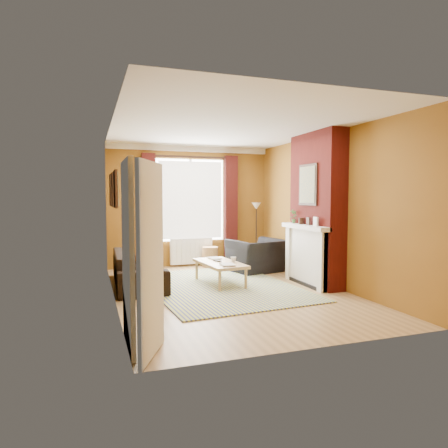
{
  "coord_description": "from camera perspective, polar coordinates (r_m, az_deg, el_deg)",
  "views": [
    {
      "loc": [
        -2.26,
        -6.42,
        1.64
      ],
      "look_at": [
        0.0,
        0.25,
        1.15
      ],
      "focal_mm": 32.0,
      "sensor_mm": 36.0,
      "label": 1
    }
  ],
  "objects": [
    {
      "name": "coffee_table",
      "position": [
        7.46,
        -0.59,
        -5.79
      ],
      "size": [
        0.75,
        1.31,
        0.42
      ],
      "rotation": [
        0.0,
        0.0,
        0.1
      ],
      "color": "tan",
      "rests_on": "ground"
    },
    {
      "name": "striped_rug",
      "position": [
        7.34,
        -0.61,
        -8.86
      ],
      "size": [
        2.76,
        3.63,
        0.02
      ],
      "rotation": [
        0.0,
        0.0,
        0.08
      ],
      "color": "#323E8A",
      "rests_on": "ground"
    },
    {
      "name": "mug",
      "position": [
        7.45,
        1.35,
        -5.08
      ],
      "size": [
        0.14,
        0.14,
        0.1
      ],
      "primitive_type": "imported",
      "rotation": [
        0.0,
        0.0,
        0.45
      ],
      "color": "#999999",
      "rests_on": "coffee_table"
    },
    {
      "name": "room_walls",
      "position": [
        7.3,
        4.67,
        1.97
      ],
      "size": [
        3.82,
        5.54,
        2.83
      ],
      "color": "brown",
      "rests_on": "ground"
    },
    {
      "name": "book_a",
      "position": [
        7.06,
        -0.38,
        -5.87
      ],
      "size": [
        0.25,
        0.32,
        0.03
      ],
      "primitive_type": "imported",
      "rotation": [
        0.0,
        0.0,
        -0.1
      ],
      "color": "#999999",
      "rests_on": "coffee_table"
    },
    {
      "name": "wicker_stool",
      "position": [
        9.31,
        -2.01,
        -4.71
      ],
      "size": [
        0.39,
        0.39,
        0.47
      ],
      "rotation": [
        0.0,
        0.0,
        -0.05
      ],
      "color": "#986C41",
      "rests_on": "ground"
    },
    {
      "name": "armchair",
      "position": [
        8.72,
        4.71,
        -4.52
      ],
      "size": [
        1.29,
        1.19,
        0.71
      ],
      "primitive_type": "imported",
      "rotation": [
        0.0,
        0.0,
        3.39
      ],
      "color": "black",
      "rests_on": "ground"
    },
    {
      "name": "ground",
      "position": [
        7.0,
        0.67,
        -9.57
      ],
      "size": [
        5.5,
        5.5,
        0.0
      ],
      "primitive_type": "plane",
      "color": "olive",
      "rests_on": "ground"
    },
    {
      "name": "sofa",
      "position": [
        7.56,
        -12.12,
        -6.21
      ],
      "size": [
        0.9,
        2.17,
        0.63
      ],
      "primitive_type": "imported",
      "rotation": [
        0.0,
        0.0,
        1.54
      ],
      "color": "black",
      "rests_on": "ground"
    },
    {
      "name": "book_b",
      "position": [
        7.8,
        -2.07,
        -4.95
      ],
      "size": [
        0.24,
        0.31,
        0.02
      ],
      "primitive_type": "imported",
      "rotation": [
        0.0,
        0.0,
        0.1
      ],
      "color": "#999999",
      "rests_on": "coffee_table"
    },
    {
      "name": "tv_remote",
      "position": [
        7.52,
        -0.95,
        -5.27
      ],
      "size": [
        0.13,
        0.18,
        0.02
      ],
      "rotation": [
        0.0,
        0.0,
        0.45
      ],
      "color": "#242427",
      "rests_on": "coffee_table"
    },
    {
      "name": "floor_lamp",
      "position": [
        9.62,
        4.64,
        1.19
      ],
      "size": [
        0.24,
        0.24,
        1.49
      ],
      "rotation": [
        0.0,
        0.0,
        -0.11
      ],
      "color": "black",
      "rests_on": "ground"
    }
  ]
}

